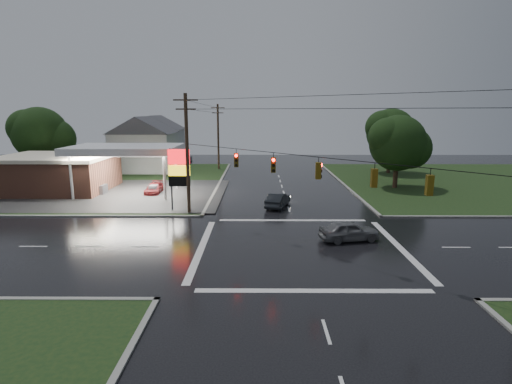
{
  "coord_description": "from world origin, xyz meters",
  "views": [
    {
      "loc": [
        -2.98,
        -26.88,
        9.48
      ],
      "look_at": [
        -3.18,
        4.77,
        3.0
      ],
      "focal_mm": 28.0,
      "sensor_mm": 36.0,
      "label": 1
    }
  ],
  "objects_px": {
    "tree_ne_far": "(392,133)",
    "car_crossing": "(349,231)",
    "utility_pole_n": "(218,136)",
    "house_far": "(157,138)",
    "gas_station": "(67,170)",
    "tree_nw_behind": "(41,134)",
    "utility_pole_nw": "(187,152)",
    "house_near": "(144,143)",
    "car_pump": "(155,188)",
    "tree_ne_near": "(399,143)",
    "car_north": "(278,200)",
    "pylon_sign": "(179,169)"
  },
  "relations": [
    {
      "from": "house_far",
      "to": "tree_nw_behind",
      "type": "distance_m",
      "value": 21.65
    },
    {
      "from": "utility_pole_n",
      "to": "house_far",
      "type": "height_order",
      "value": "utility_pole_n"
    },
    {
      "from": "tree_nw_behind",
      "to": "house_far",
      "type": "bearing_deg",
      "value": 56.56
    },
    {
      "from": "house_far",
      "to": "car_crossing",
      "type": "distance_m",
      "value": 53.25
    },
    {
      "from": "utility_pole_n",
      "to": "tree_ne_far",
      "type": "xyz_separation_m",
      "value": [
        26.65,
        -4.01,
        0.71
      ]
    },
    {
      "from": "utility_pole_nw",
      "to": "car_north",
      "type": "distance_m",
      "value": 10.14
    },
    {
      "from": "car_pump",
      "to": "gas_station",
      "type": "bearing_deg",
      "value": 174.09
    },
    {
      "from": "house_far",
      "to": "gas_station",
      "type": "bearing_deg",
      "value": -97.5
    },
    {
      "from": "tree_ne_far",
      "to": "car_north",
      "type": "height_order",
      "value": "tree_ne_far"
    },
    {
      "from": "utility_pole_n",
      "to": "gas_station",
      "type": "bearing_deg",
      "value": -131.47
    },
    {
      "from": "utility_pole_nw",
      "to": "tree_nw_behind",
      "type": "height_order",
      "value": "utility_pole_nw"
    },
    {
      "from": "car_crossing",
      "to": "house_near",
      "type": "bearing_deg",
      "value": 24.27
    },
    {
      "from": "tree_ne_far",
      "to": "car_north",
      "type": "relative_size",
      "value": 2.24
    },
    {
      "from": "tree_nw_behind",
      "to": "car_crossing",
      "type": "xyz_separation_m",
      "value": [
        37.58,
        -28.49,
        -5.43
      ]
    },
    {
      "from": "pylon_sign",
      "to": "utility_pole_n",
      "type": "relative_size",
      "value": 0.57
    },
    {
      "from": "gas_station",
      "to": "utility_pole_n",
      "type": "height_order",
      "value": "utility_pole_n"
    },
    {
      "from": "gas_station",
      "to": "tree_ne_far",
      "type": "xyz_separation_m",
      "value": [
        42.83,
        14.29,
        3.63
      ]
    },
    {
      "from": "tree_ne_far",
      "to": "car_crossing",
      "type": "xyz_separation_m",
      "value": [
        -13.41,
        -32.49,
        -5.43
      ]
    },
    {
      "from": "gas_station",
      "to": "utility_pole_n",
      "type": "relative_size",
      "value": 2.5
    },
    {
      "from": "tree_ne_near",
      "to": "car_north",
      "type": "relative_size",
      "value": 2.06
    },
    {
      "from": "house_far",
      "to": "car_pump",
      "type": "distance_m",
      "value": 30.41
    },
    {
      "from": "tree_nw_behind",
      "to": "car_north",
      "type": "height_order",
      "value": "tree_nw_behind"
    },
    {
      "from": "car_pump",
      "to": "utility_pole_nw",
      "type": "bearing_deg",
      "value": -58.54
    },
    {
      "from": "tree_nw_behind",
      "to": "car_pump",
      "type": "height_order",
      "value": "tree_nw_behind"
    },
    {
      "from": "house_far",
      "to": "car_crossing",
      "type": "xyz_separation_m",
      "value": [
        25.69,
        -46.5,
        -3.66
      ]
    },
    {
      "from": "car_crossing",
      "to": "gas_station",
      "type": "bearing_deg",
      "value": 46.94
    },
    {
      "from": "utility_pole_nw",
      "to": "utility_pole_n",
      "type": "bearing_deg",
      "value": 90.0
    },
    {
      "from": "house_near",
      "to": "gas_station",
      "type": "bearing_deg",
      "value": -106.17
    },
    {
      "from": "utility_pole_nw",
      "to": "house_far",
      "type": "xyz_separation_m",
      "value": [
        -12.45,
        38.5,
        -1.32
      ]
    },
    {
      "from": "car_pump",
      "to": "tree_ne_near",
      "type": "bearing_deg",
      "value": 6.49
    },
    {
      "from": "tree_nw_behind",
      "to": "car_crossing",
      "type": "distance_m",
      "value": 47.47
    },
    {
      "from": "utility_pole_n",
      "to": "car_crossing",
      "type": "relative_size",
      "value": 2.39
    },
    {
      "from": "tree_ne_near",
      "to": "car_pump",
      "type": "xyz_separation_m",
      "value": [
        -29.24,
        -3.37,
        -4.96
      ]
    },
    {
      "from": "utility_pole_nw",
      "to": "house_near",
      "type": "relative_size",
      "value": 1.0
    },
    {
      "from": "utility_pole_nw",
      "to": "car_north",
      "type": "relative_size",
      "value": 2.52
    },
    {
      "from": "car_north",
      "to": "house_near",
      "type": "bearing_deg",
      "value": -32.01
    },
    {
      "from": "car_north",
      "to": "utility_pole_n",
      "type": "bearing_deg",
      "value": -53.65
    },
    {
      "from": "house_far",
      "to": "pylon_sign",
      "type": "bearing_deg",
      "value": -73.02
    },
    {
      "from": "house_near",
      "to": "tree_ne_near",
      "type": "height_order",
      "value": "tree_ne_near"
    },
    {
      "from": "tree_ne_near",
      "to": "car_crossing",
      "type": "relative_size",
      "value": 2.04
    },
    {
      "from": "utility_pole_nw",
      "to": "utility_pole_n",
      "type": "relative_size",
      "value": 1.05
    },
    {
      "from": "utility_pole_n",
      "to": "tree_ne_far",
      "type": "relative_size",
      "value": 1.07
    },
    {
      "from": "house_near",
      "to": "car_pump",
      "type": "relative_size",
      "value": 2.66
    },
    {
      "from": "gas_station",
      "to": "tree_nw_behind",
      "type": "distance_m",
      "value": 13.63
    },
    {
      "from": "tree_nw_behind",
      "to": "car_crossing",
      "type": "relative_size",
      "value": 2.27
    },
    {
      "from": "house_near",
      "to": "house_far",
      "type": "xyz_separation_m",
      "value": [
        -1.0,
        12.0,
        0.0
      ]
    },
    {
      "from": "pylon_sign",
      "to": "utility_pole_n",
      "type": "xyz_separation_m",
      "value": [
        1.0,
        27.5,
        1.46
      ]
    },
    {
      "from": "house_far",
      "to": "tree_ne_far",
      "type": "distance_m",
      "value": 41.57
    },
    {
      "from": "car_north",
      "to": "tree_nw_behind",
      "type": "bearing_deg",
      "value": -10.45
    },
    {
      "from": "pylon_sign",
      "to": "car_crossing",
      "type": "relative_size",
      "value": 1.36
    }
  ]
}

